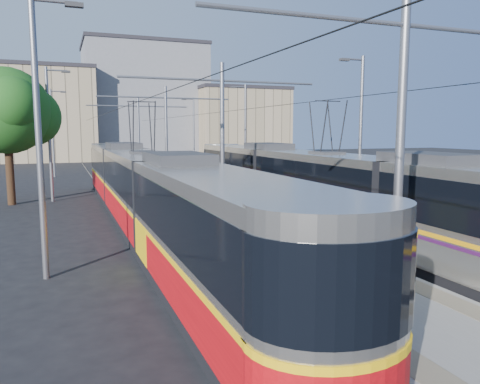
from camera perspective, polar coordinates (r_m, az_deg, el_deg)
name	(u,v)px	position (r m, az deg, el deg)	size (l,w,h in m)	color
ground	(307,270)	(14.79, 8.16, -9.40)	(160.00, 160.00, 0.00)	black
platform	(177,195)	(30.42, -7.63, -0.35)	(4.00, 50.00, 0.30)	gray
tactile_strip_left	(155,194)	(30.10, -10.32, -0.19)	(0.70, 50.00, 0.01)	gray
tactile_strip_right	(199,191)	(30.77, -5.01, 0.07)	(0.70, 50.00, 0.01)	gray
rails	(177,197)	(30.44, -7.63, -0.60)	(8.71, 70.00, 0.03)	gray
track_arrow	(231,324)	(10.80, -1.16, -15.83)	(1.20, 5.00, 0.01)	silver
tram_left	(144,190)	(20.93, -11.65, 0.29)	(2.43, 32.21, 5.50)	black
tram_right	(326,187)	(20.34, 10.41, 0.54)	(2.43, 29.68, 5.50)	black
catenary	(188,126)	(27.38, -6.39, 7.98)	(9.20, 70.00, 7.00)	slate
street_lamps	(163,132)	(34.04, -9.34, 7.26)	(15.18, 38.22, 8.00)	slate
shelter	(214,180)	(25.03, -3.13, 1.42)	(0.98, 1.29, 2.54)	black
tree	(13,113)	(30.11, -25.97, 8.70)	(5.39, 4.99, 7.83)	#382314
building_left	(35,114)	(72.42, -23.75, 8.68)	(16.32, 12.24, 13.04)	tan
building_centre	(144,102)	(77.55, -11.61, 10.75)	(18.36, 14.28, 17.67)	gray
building_right	(239,123)	(75.33, -0.09, 8.45)	(14.28, 10.20, 10.97)	tan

